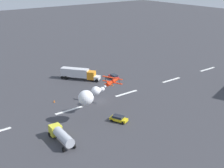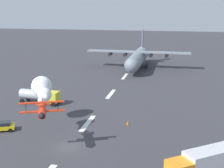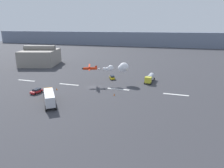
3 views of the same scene
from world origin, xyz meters
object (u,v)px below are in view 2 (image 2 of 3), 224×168
Objects in this scene: stunt_biplane_red at (42,90)px; airport_staff_sedan at (1,126)px; traffic_cone_far at (128,123)px; fuel_tanker_truck at (40,95)px; semi_truck_orange at (209,162)px; cargo_transport_plane at (138,58)px.

airport_staff_sedan is (-4.20, 5.59, -5.31)m from stunt_biplane_red.
fuel_tanker_truck is at bearing 66.73° from traffic_cone_far.
semi_truck_orange is at bearing -126.95° from fuel_tanker_truck.
cargo_transport_plane is 67.89m from semi_truck_orange.
airport_staff_sedan is at bearing 109.49° from traffic_cone_far.
cargo_transport_plane reaches higher than stunt_biplane_red.
semi_truck_orange is (-12.79, -26.40, -4.01)m from stunt_biplane_red.
stunt_biplane_red is at bearing 170.02° from cargo_transport_plane.
semi_truck_orange is 40.20m from fuel_tanker_truck.
airport_staff_sedan is (-57.10, 14.90, -2.73)m from cargo_transport_plane.
traffic_cone_far is at bearing -78.84° from stunt_biplane_red.
stunt_biplane_red is 1.37× the size of semi_truck_orange.
cargo_transport_plane is at bearing 5.58° from traffic_cone_far.
airport_staff_sedan reaches higher than traffic_cone_far.
fuel_tanker_truck is 1.87× the size of airport_staff_sedan.
stunt_biplane_red is 8.78m from airport_staff_sedan.
airport_staff_sedan is at bearing 126.95° from stunt_biplane_red.
stunt_biplane_red reaches higher than semi_truck_orange.
semi_truck_orange is 33.15m from airport_staff_sedan.
semi_truck_orange is 1.41× the size of fuel_tanker_truck.
stunt_biplane_red reaches higher than traffic_cone_far.
stunt_biplane_red is 3.63× the size of airport_staff_sedan.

